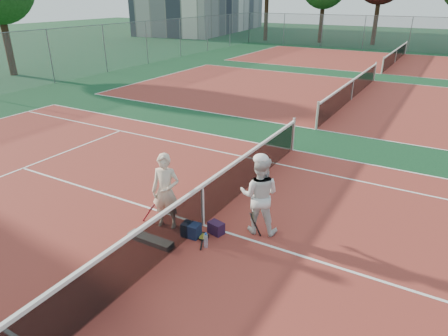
% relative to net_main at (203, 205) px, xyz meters
% --- Properties ---
extents(ground, '(130.00, 130.00, 0.00)m').
position_rel_net_main_xyz_m(ground, '(0.00, 0.00, -0.51)').
color(ground, '#0F381E').
rests_on(ground, ground).
extents(court_main, '(23.77, 10.97, 0.01)m').
position_rel_net_main_xyz_m(court_main, '(0.00, 0.00, -0.51)').
color(court_main, maroon).
rests_on(court_main, ground).
extents(court_far_a, '(23.77, 10.97, 0.01)m').
position_rel_net_main_xyz_m(court_far_a, '(0.00, 13.50, -0.51)').
color(court_far_a, maroon).
rests_on(court_far_a, ground).
extents(court_far_b, '(23.77, 10.97, 0.01)m').
position_rel_net_main_xyz_m(court_far_b, '(0.00, 27.00, -0.51)').
color(court_far_b, maroon).
rests_on(court_far_b, ground).
extents(net_main, '(0.10, 10.98, 1.02)m').
position_rel_net_main_xyz_m(net_main, '(0.00, 0.00, 0.00)').
color(net_main, black).
rests_on(net_main, ground).
extents(net_far_a, '(0.10, 10.98, 1.02)m').
position_rel_net_main_xyz_m(net_far_a, '(0.00, 13.50, 0.00)').
color(net_far_a, black).
rests_on(net_far_a, ground).
extents(net_far_b, '(0.10, 10.98, 1.02)m').
position_rel_net_main_xyz_m(net_far_b, '(0.00, 27.00, 0.00)').
color(net_far_b, black).
rests_on(net_far_b, ground).
extents(fence_back, '(32.00, 0.06, 3.00)m').
position_rel_net_main_xyz_m(fence_back, '(0.00, 34.00, 0.99)').
color(fence_back, slate).
rests_on(fence_back, ground).
extents(fence_left, '(0.06, 54.50, 3.00)m').
position_rel_net_main_xyz_m(fence_left, '(-16.00, 6.75, 0.99)').
color(fence_left, slate).
rests_on(fence_left, ground).
extents(player_a, '(0.72, 0.58, 1.71)m').
position_rel_net_main_xyz_m(player_a, '(-0.68, -0.40, 0.35)').
color(player_a, beige).
rests_on(player_a, ground).
extents(player_b, '(1.00, 0.87, 1.74)m').
position_rel_net_main_xyz_m(player_b, '(1.16, 0.42, 0.36)').
color(player_b, silver).
rests_on(player_b, ground).
extents(racket_red, '(0.41, 0.35, 0.52)m').
position_rel_net_main_xyz_m(racket_red, '(-1.04, -0.47, -0.25)').
color(racket_red, maroon).
rests_on(racket_red, ground).
extents(racket_black_held, '(0.37, 0.37, 0.56)m').
position_rel_net_main_xyz_m(racket_black_held, '(1.15, 0.14, -0.23)').
color(racket_black_held, black).
rests_on(racket_black_held, ground).
extents(racket_spare, '(0.51, 0.66, 0.05)m').
position_rel_net_main_xyz_m(racket_spare, '(0.27, -0.42, -0.48)').
color(racket_spare, black).
rests_on(racket_spare, ground).
extents(sports_bag_navy, '(0.40, 0.29, 0.30)m').
position_rel_net_main_xyz_m(sports_bag_navy, '(0.02, -0.50, -0.36)').
color(sports_bag_navy, '#111A33').
rests_on(sports_bag_navy, ground).
extents(sports_bag_purple, '(0.37, 0.29, 0.27)m').
position_rel_net_main_xyz_m(sports_bag_purple, '(0.42, -0.14, -0.38)').
color(sports_bag_purple, black).
rests_on(sports_bag_purple, ground).
extents(net_cover_canvas, '(1.06, 0.26, 0.11)m').
position_rel_net_main_xyz_m(net_cover_canvas, '(-0.59, -1.12, -0.45)').
color(net_cover_canvas, slate).
rests_on(net_cover_canvas, ground).
extents(water_bottle, '(0.09, 0.09, 0.30)m').
position_rel_net_main_xyz_m(water_bottle, '(0.51, -0.69, -0.36)').
color(water_bottle, '#ADC2DC').
rests_on(water_bottle, ground).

